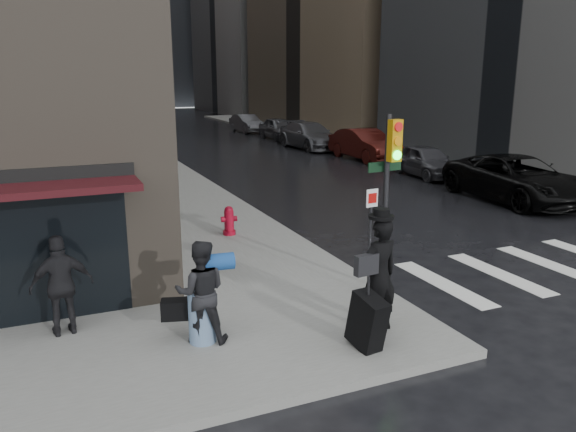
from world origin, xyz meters
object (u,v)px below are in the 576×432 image
fire_hydrant (229,222)px  parked_car_4 (279,128)px  man_greycoat (62,285)px  man_overcoat (376,282)px  traffic_light (388,180)px  parked_car_1 (426,161)px  parked_car_5 (247,123)px  parked_car_3 (309,135)px  parked_car_0 (517,179)px  parked_car_2 (365,144)px  man_jeans (201,292)px

fire_hydrant → parked_car_4: (10.94, 22.70, 0.26)m
man_greycoat → man_overcoat: bearing=150.9°
traffic_light → parked_car_1: bearing=44.0°
parked_car_5 → man_overcoat: bearing=-108.7°
parked_car_1 → parked_car_4: bearing=96.1°
fire_hydrant → parked_car_3: bearing=58.1°
fire_hydrant → parked_car_4: parked_car_4 is taller
fire_hydrant → parked_car_1: bearing=28.6°
parked_car_4 → man_greycoat: bearing=-118.5°
parked_car_1 → parked_car_5: 22.14m
man_overcoat → parked_car_0: (10.62, 7.45, -0.26)m
man_greycoat → parked_car_5: bearing=-120.0°
fire_hydrant → parked_car_2: size_ratio=0.16×
man_jeans → fire_hydrant: man_jeans is taller
man_greycoat → man_jeans: bearing=143.8°
man_greycoat → parked_car_3: (15.13, 21.95, -0.22)m
parked_car_0 → parked_car_3: (-0.35, 16.59, -0.01)m
parked_car_3 → parked_car_5: parked_car_3 is taller
parked_car_0 → parked_car_2: (0.30, 11.06, 0.00)m
man_jeans → parked_car_1: 18.18m
parked_car_0 → parked_car_1: 5.54m
man_greycoat → parked_car_1: bearing=-150.9°
parked_car_2 → parked_car_3: parked_car_2 is taller
man_jeans → parked_car_4: size_ratio=0.39×
man_overcoat → parked_car_3: (10.28, 24.04, -0.27)m
parked_car_4 → parked_car_1: bearing=-88.4°
parked_car_4 → parked_car_5: parked_car_4 is taller
parked_car_0 → parked_car_3: bearing=95.2°
parked_car_3 → parked_car_0: bearing=-91.5°
fire_hydrant → parked_car_4: bearing=64.3°
man_greycoat → parked_car_3: bearing=-130.3°
man_jeans → parked_car_1: size_ratio=0.42×
man_overcoat → parked_car_3: size_ratio=0.40×
parked_car_5 → fire_hydrant: bearing=-113.0°
parked_car_4 → traffic_light: bearing=-107.7°
fire_hydrant → man_jeans: bearing=-111.6°
traffic_light → parked_car_2: traffic_light is taller
man_greycoat → parked_car_0: bearing=-166.6°
parked_car_4 → parked_car_5: bearing=95.6°
parked_car_1 → parked_car_2: 5.53m
parked_car_5 → parked_car_2: bearing=-89.7°
parked_car_2 → parked_car_5: parked_car_2 is taller
man_overcoat → parked_car_0: 12.98m
man_greycoat → parked_car_2: 22.76m
parked_car_0 → parked_car_1: bearing=92.3°
man_greycoat → traffic_light: size_ratio=0.49×
man_overcoat → parked_car_1: (10.79, 12.98, -0.37)m
traffic_light → parked_car_0: bearing=25.9°
fire_hydrant → parked_car_2: 16.24m
parked_car_1 → traffic_light: bearing=-124.9°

